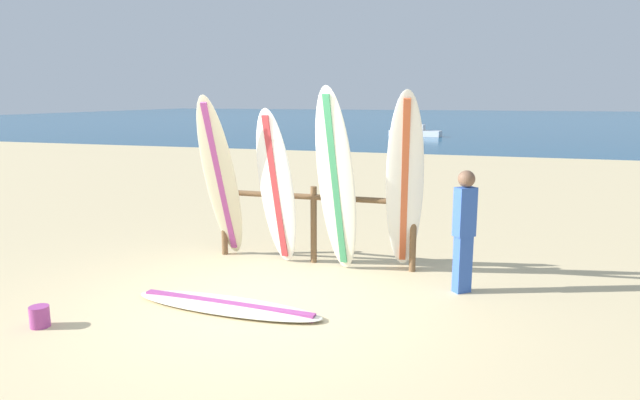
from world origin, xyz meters
The scene contains 11 objects.
ground_plane centered at (0.00, 0.00, 0.00)m, with size 120.00×120.00×0.00m, color #D3BC8C.
ocean_water centered at (0.00, 58.00, 0.00)m, with size 120.00×80.00×0.01m, color navy.
surfboard_rack centered at (0.07, 1.92, 0.72)m, with size 2.92×0.09×1.10m.
surfboard_leaning_far_left centered at (-1.19, 1.57, 1.19)m, with size 0.54×1.06×2.38m.
surfboard_leaning_left centered at (-0.37, 1.61, 1.10)m, with size 0.63×0.66×2.20m.
surfboard_leaning_center_left centered at (0.52, 1.50, 1.24)m, with size 0.64×0.75×2.49m.
surfboard_leaning_center centered at (1.39, 1.63, 1.22)m, with size 0.67×1.27×2.44m.
surfboard_lying_on_sand centered at (-0.31, -0.07, 0.04)m, with size 2.34×0.70×0.08m.
beachgoer_standing centered at (2.17, 1.28, 0.82)m, with size 0.28×0.27×1.49m.
small_boat_offshore centered at (-2.24, 28.59, 0.26)m, with size 3.17×1.26×0.71m.
sand_bucket centered at (-1.91, -1.12, 0.11)m, with size 0.20×0.20×0.22m, color #A53F8C.
Camera 1 is at (2.49, -5.47, 2.34)m, focal length 31.58 mm.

